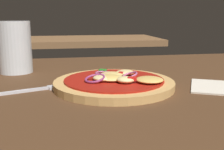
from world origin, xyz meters
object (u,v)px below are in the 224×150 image
beer_glass (15,51)px  napkin (220,87)px  fork (36,89)px  pizza (115,82)px

beer_glass → napkin: bearing=-29.2°
fork → beer_glass: beer_glass is taller
pizza → beer_glass: bearing=138.0°
beer_glass → napkin: beer_glass is taller
beer_glass → napkin: 0.46m
fork → beer_glass: bearing=108.1°
pizza → beer_glass: beer_glass is taller
pizza → beer_glass: 0.28m
pizza → napkin: (0.20, -0.04, -0.01)m
fork → beer_glass: (-0.06, 0.18, 0.05)m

